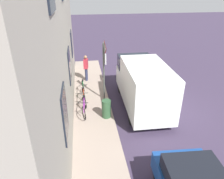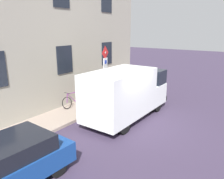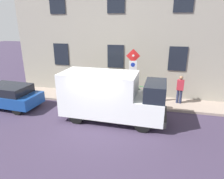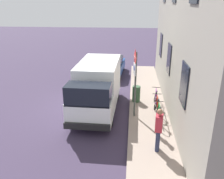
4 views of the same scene
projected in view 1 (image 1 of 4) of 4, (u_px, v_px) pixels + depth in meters
The scene contains 10 objects.
ground_plane at pixel (155, 110), 11.13m from camera, with size 80.00×80.00×0.00m, color #392E45.
sidewalk_slab at pixel (93, 114), 10.67m from camera, with size 1.95×16.32×0.14m, color gray.
building_facade at pixel (57, 30), 8.61m from camera, with size 0.75×14.32×8.56m.
sign_post_stacked at pixel (104, 62), 11.00m from camera, with size 0.18×0.56×3.22m.
delivery_van at pixel (143, 84), 10.94m from camera, with size 2.11×5.37×2.50m.
bicycle_green at pixel (83, 89), 12.20m from camera, with size 0.46×1.71×0.89m.
bicycle_red at pixel (84, 97), 11.33m from camera, with size 0.46×1.71×0.89m.
bicycle_purple at pixel (84, 107), 10.46m from camera, with size 0.46×1.72×0.89m.
pedestrian at pixel (86, 67), 13.90m from camera, with size 0.32×0.44×1.72m.
litter_bin at pixel (106, 109), 10.15m from camera, with size 0.44×0.44×0.90m, color #2D5133.
Camera 1 is at (3.63, 9.02, 5.97)m, focal length 33.75 mm.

